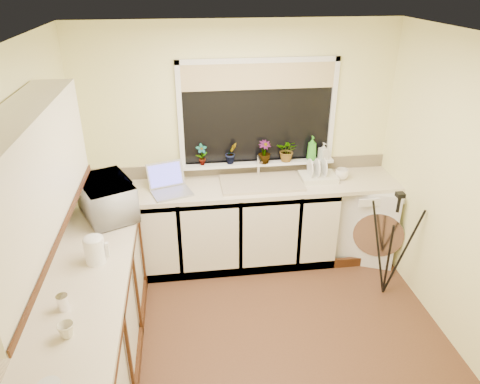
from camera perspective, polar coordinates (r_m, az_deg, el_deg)
name	(u,v)px	position (r m, az deg, el deg)	size (l,w,h in m)	color
floor	(261,339)	(4.01, 2.67, -18.39)	(3.20, 3.20, 0.00)	brown
ceiling	(269,41)	(2.87, 3.75, 18.84)	(3.20, 3.20, 0.00)	white
wall_back	(238,144)	(4.62, -0.28, 6.13)	(3.20, 3.20, 0.00)	#FFFAAA
wall_front	(327,383)	(2.13, 11.08, -22.96)	(3.20, 3.20, 0.00)	#FFFAAA
wall_left	(37,230)	(3.39, -24.66, -4.48)	(3.00, 3.00, 0.00)	#FFFAAA
wall_right	(466,202)	(3.87, 27.08, -1.10)	(3.00, 3.00, 0.00)	#FFFAAA
base_cabinet_back	(211,227)	(4.66, -3.75, -4.56)	(2.55, 0.60, 0.86)	silver
base_cabinet_left	(91,343)	(3.54, -18.55, -17.96)	(0.54, 2.40, 0.86)	silver
worktop_back	(242,187)	(4.48, 0.23, 0.66)	(3.20, 0.60, 0.04)	beige
worktop_left	(81,294)	(3.25, -19.70, -12.22)	(0.60, 2.40, 0.04)	beige
upper_cabinet	(23,181)	(2.71, -26.08, 1.30)	(0.28, 1.90, 0.70)	silver
splashback_left	(29,268)	(3.19, -25.47, -8.76)	(0.02, 2.40, 0.45)	beige
splashback_back	(238,168)	(4.70, -0.25, 3.16)	(3.20, 0.02, 0.14)	beige
window_glass	(258,114)	(4.53, 2.29, 10.04)	(1.50, 0.02, 1.00)	black
window_blind	(259,76)	(4.41, 2.43, 14.62)	(1.50, 0.02, 0.25)	tan
windowsill	(258,163)	(4.65, 2.29, 3.75)	(1.60, 0.14, 0.03)	white
sink	(261,183)	(4.49, 2.76, 1.19)	(0.82, 0.46, 0.03)	tan
faucet	(258,166)	(4.61, 2.39, 3.34)	(0.03, 0.03, 0.24)	silver
washing_machine	(367,218)	(5.01, 15.97, -3.27)	(0.61, 0.59, 0.86)	silver
laptop	(169,184)	(4.38, -9.10, 0.97)	(0.46, 0.46, 0.26)	#929399
kettle	(95,251)	(3.44, -18.15, -7.16)	(0.15, 0.15, 0.20)	white
dish_rack	(318,177)	(4.65, 9.99, 1.90)	(0.37, 0.28, 0.06)	beige
tripod	(391,245)	(4.39, 18.86, -6.49)	(0.53, 0.53, 1.09)	black
steel_jar	(63,302)	(3.10, -21.81, -13.03)	(0.08, 0.08, 0.10)	white
microwave	(107,198)	(4.02, -16.67, -0.78)	(0.59, 0.40, 0.33)	white
plant_a	(202,155)	(4.54, -4.94, 4.81)	(0.12, 0.08, 0.22)	#999999
plant_b	(231,153)	(4.56, -1.13, 5.04)	(0.12, 0.10, 0.23)	#999999
plant_c	(264,152)	(4.58, 3.15, 5.15)	(0.13, 0.13, 0.24)	#999999
plant_d	(287,150)	(4.64, 6.11, 5.35)	(0.21, 0.19, 0.24)	#999999
soap_bottle_green	(312,148)	(4.70, 9.23, 5.58)	(0.10, 0.10, 0.26)	green
soap_bottle_clear	(323,151)	(4.75, 10.68, 5.19)	(0.08, 0.08, 0.18)	#999999
cup_back	(342,174)	(4.70, 12.97, 2.24)	(0.14, 0.14, 0.11)	white
cup_left	(66,330)	(2.90, -21.41, -16.21)	(0.10, 0.10, 0.09)	beige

